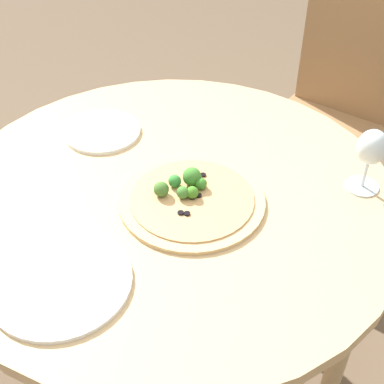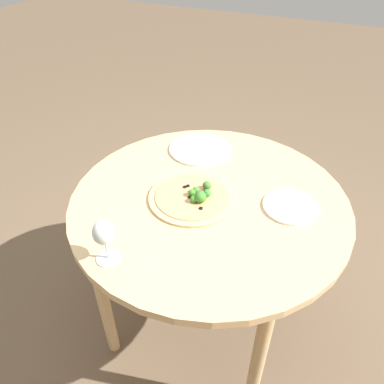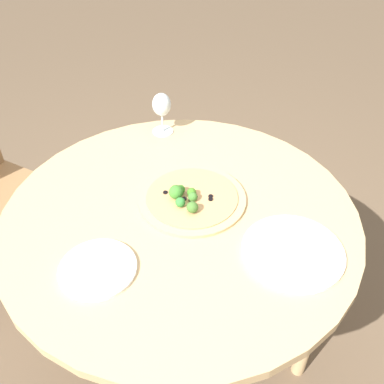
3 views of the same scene
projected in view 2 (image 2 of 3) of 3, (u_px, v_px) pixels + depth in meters
The scene contains 6 objects.
ground_plane at pixel (205, 315), 1.89m from camera, with size 12.00×12.00×0.00m, color brown.
dining_table at pixel (209, 215), 1.46m from camera, with size 1.05×1.05×0.77m.
pizza at pixel (193, 196), 1.40m from camera, with size 0.33×0.33×0.06m.
wine_glass at pixel (104, 235), 1.11m from camera, with size 0.08×0.08×0.16m.
plate_near at pixel (200, 149), 1.68m from camera, with size 0.27×0.27×0.01m.
plate_far at pixel (290, 207), 1.37m from camera, with size 0.20×0.20×0.01m.
Camera 2 is at (0.38, -1.02, 1.66)m, focal length 35.00 mm.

